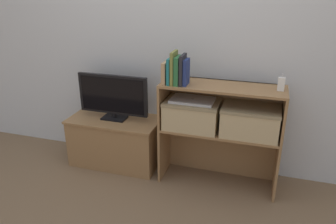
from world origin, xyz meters
name	(u,v)px	position (x,y,z in m)	size (l,w,h in m)	color
ground_plane	(162,183)	(0.00, 0.00, 0.00)	(16.00, 16.00, 0.00)	brown
wall_back	(178,36)	(0.00, 0.45, 1.20)	(10.00, 0.05, 2.40)	silver
tv_stand	(116,141)	(-0.53, 0.21, 0.23)	(0.84, 0.43, 0.46)	olive
tv	(113,96)	(-0.53, 0.20, 0.68)	(0.66, 0.14, 0.42)	black
bookshelf_lower_tier	(220,146)	(0.45, 0.24, 0.32)	(0.98, 0.34, 0.50)	olive
bookshelf_upper_tier	(223,99)	(0.45, 0.23, 0.75)	(0.98, 0.34, 0.38)	olive
book_tan	(166,73)	(0.00, 0.10, 0.97)	(0.03, 0.14, 0.17)	tan
book_teal	(170,71)	(0.04, 0.10, 0.98)	(0.02, 0.15, 0.21)	#1E7075
book_olive	(174,68)	(0.07, 0.10, 1.01)	(0.02, 0.15, 0.26)	olive
book_forest	(178,70)	(0.10, 0.10, 0.99)	(0.04, 0.15, 0.22)	#286638
book_charcoal	(183,70)	(0.14, 0.10, 1.00)	(0.02, 0.15, 0.24)	#232328
book_navy	(186,72)	(0.17, 0.10, 0.98)	(0.03, 0.13, 0.20)	navy
baby_monitor	(281,84)	(0.88, 0.17, 0.93)	(0.05, 0.04, 0.13)	white
storage_basket_left	(192,113)	(0.21, 0.15, 0.63)	(0.45, 0.31, 0.23)	tan
storage_basket_right	(250,120)	(0.68, 0.15, 0.63)	(0.45, 0.31, 0.23)	tan
laptop	(192,100)	(0.21, 0.15, 0.74)	(0.35, 0.23, 0.02)	#BCBCC1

